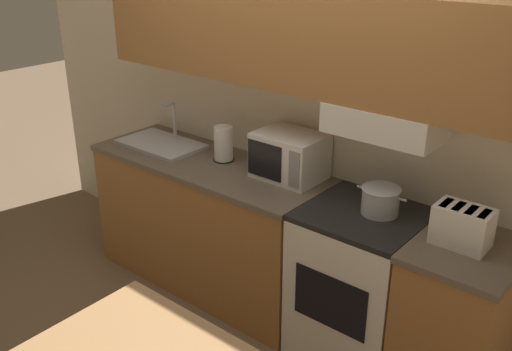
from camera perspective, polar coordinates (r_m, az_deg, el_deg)
The scene contains 10 objects.
ground_plane at distance 4.09m, azimuth 4.53°, elevation -11.33°, with size 16.00×16.00×0.00m, color #7F664C.
wall_back at distance 3.42m, azimuth 4.97°, elevation 9.04°, with size 5.22×0.38×2.55m.
lower_counter_main at distance 3.96m, azimuth -4.62°, elevation -4.75°, with size 1.70×0.63×0.93m.
lower_counter_right_stub at distance 3.18m, azimuth 19.33°, elevation -13.98°, with size 0.50×0.63×0.93m.
stove_range at distance 3.36m, azimuth 10.20°, elevation -10.71°, with size 0.63×0.61×0.93m.
cooking_pot at distance 3.10m, azimuth 12.35°, elevation -2.38°, with size 0.29×0.21×0.15m.
microwave at distance 3.46m, azimuth 3.32°, elevation 2.01°, with size 0.40×0.32×0.28m.
toaster at distance 2.90m, azimuth 19.93°, elevation -4.78°, with size 0.27×0.17×0.20m.
sink_basin at distance 4.07m, azimuth -9.47°, elevation 3.21°, with size 0.60×0.36×0.29m.
paper_towel_roll at distance 3.73m, azimuth -3.27°, elevation 3.20°, with size 0.14×0.14×0.23m.
Camera 1 is at (1.90, -2.78, 2.33)m, focal length 40.00 mm.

